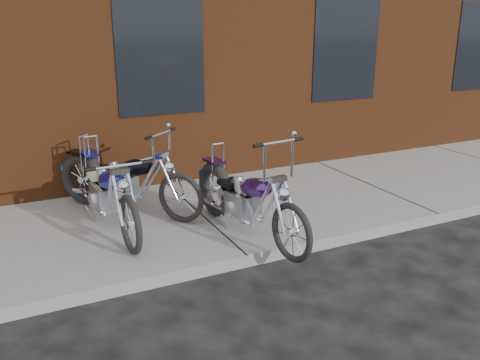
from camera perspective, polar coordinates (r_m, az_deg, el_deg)
ground at (r=5.97m, az=0.84°, el=-9.78°), size 120.00×120.00×0.00m
sidewalk at (r=7.19m, az=-4.54°, el=-4.26°), size 22.00×3.00×0.15m
chopper_purple at (r=6.31m, az=0.75°, el=-2.48°), size 0.59×2.38×1.34m
chopper_blue at (r=6.76m, az=-14.63°, el=-1.56°), size 0.60×2.46×1.07m
chopper_third at (r=7.22m, az=-12.73°, el=-0.30°), size 1.59×1.91×1.21m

